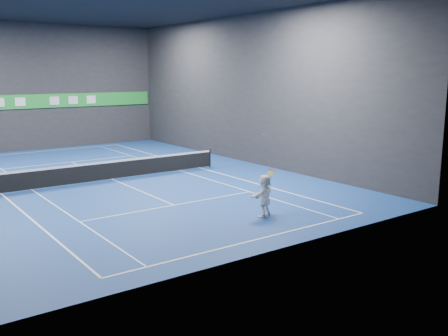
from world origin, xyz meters
TOP-DOWN VIEW (x-y plane):
  - ground at (0.00, 0.00)m, footprint 26.00×26.00m
  - ceiling at (0.00, 0.00)m, footprint 26.00×26.00m
  - wall_back at (0.00, 13.00)m, footprint 18.00×0.10m
  - wall_front at (0.00, -13.00)m, footprint 18.00×0.10m
  - wall_right at (9.00, 0.00)m, footprint 0.10×26.00m
  - baseline_near at (0.00, -11.89)m, footprint 10.98×0.08m
  - baseline_far at (0.00, 11.89)m, footprint 10.98×0.08m
  - sideline_doubles_left at (-5.49, 0.00)m, footprint 0.08×23.78m
  - sideline_doubles_right at (5.49, 0.00)m, footprint 0.08×23.78m
  - sideline_singles_left at (-4.11, 0.00)m, footprint 0.06×23.78m
  - sideline_singles_right at (4.11, 0.00)m, footprint 0.06×23.78m
  - service_line_near at (0.00, -6.40)m, footprint 8.23×0.06m
  - service_line_far at (0.00, 6.40)m, footprint 8.23×0.06m
  - center_service_line at (0.00, 0.00)m, footprint 0.06×12.80m
  - player at (2.04, -9.89)m, footprint 1.61×1.07m
  - tennis_ball at (1.98, -9.85)m, footprint 0.07×0.07m
  - tennis_net at (0.00, 0.00)m, footprint 12.50×0.10m
  - sponsor_banner at (0.00, 12.93)m, footprint 17.64×0.11m
  - tennis_racket at (2.44, -9.85)m, footprint 0.47×0.36m

SIDE VIEW (x-z plane):
  - ground at x=0.00m, z-range 0.00..0.00m
  - baseline_near at x=0.00m, z-range 0.00..0.01m
  - baseline_far at x=0.00m, z-range 0.00..0.01m
  - sideline_doubles_left at x=-5.49m, z-range 0.00..0.01m
  - sideline_doubles_right at x=5.49m, z-range 0.00..0.01m
  - sideline_singles_left at x=-4.11m, z-range 0.00..0.01m
  - sideline_singles_right at x=4.11m, z-range 0.00..0.01m
  - service_line_near at x=0.00m, z-range 0.00..0.01m
  - service_line_far at x=0.00m, z-range 0.00..0.01m
  - center_service_line at x=0.00m, z-range 0.00..0.01m
  - tennis_net at x=0.00m, z-range 0.00..1.07m
  - player at x=2.04m, z-range 0.00..1.66m
  - tennis_racket at x=2.44m, z-range 1.42..2.11m
  - tennis_ball at x=1.98m, z-range 3.16..3.23m
  - sponsor_banner at x=0.00m, z-range 3.00..4.00m
  - wall_back at x=0.00m, z-range 0.00..9.00m
  - wall_front at x=0.00m, z-range 0.00..9.00m
  - wall_right at x=9.00m, z-range 0.00..9.00m
  - ceiling at x=0.00m, z-range 9.00..9.00m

